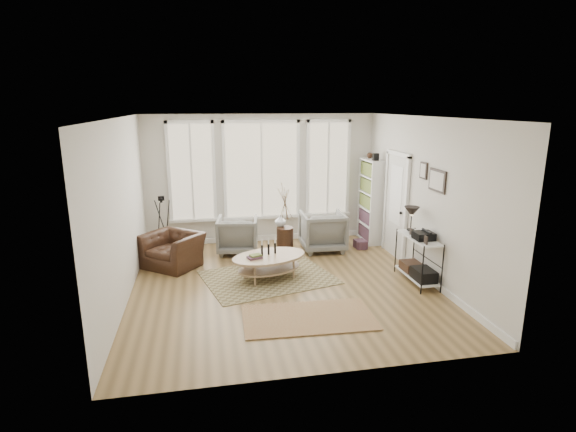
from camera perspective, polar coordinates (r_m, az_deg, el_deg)
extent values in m
plane|color=olive|center=(8.03, -0.60, -8.74)|extent=(5.50, 5.50, 0.00)
plane|color=white|center=(7.40, -0.66, 12.43)|extent=(5.50, 5.50, 0.00)
cube|color=beige|center=(10.26, -3.37, 4.72)|extent=(5.20, 0.04, 2.90)
cube|color=beige|center=(5.00, 4.99, -5.38)|extent=(5.20, 0.04, 2.90)
cube|color=beige|center=(7.58, -20.35, 0.52)|extent=(0.04, 5.50, 2.90)
cube|color=beige|center=(8.43, 17.04, 2.08)|extent=(0.04, 5.50, 2.90)
cube|color=white|center=(10.56, -3.25, -2.75)|extent=(5.10, 0.04, 0.12)
cube|color=white|center=(8.81, 16.31, -6.80)|extent=(0.03, 5.40, 0.12)
cube|color=tan|center=(10.21, -3.37, 5.81)|extent=(1.60, 0.03, 2.10)
cube|color=tan|center=(10.12, -12.14, 5.45)|extent=(0.90, 0.03, 2.10)
cube|color=tan|center=(10.52, 5.08, 6.02)|extent=(0.90, 0.03, 2.10)
cube|color=white|center=(10.19, -3.36, 5.79)|extent=(1.74, 0.06, 2.24)
cube|color=white|center=(10.10, -12.14, 5.44)|extent=(1.04, 0.06, 2.24)
cube|color=white|center=(10.50, 5.11, 6.01)|extent=(1.04, 0.06, 2.24)
cube|color=white|center=(10.38, -3.26, -0.13)|extent=(4.10, 0.12, 0.06)
cube|color=silver|center=(9.51, 13.56, 1.15)|extent=(0.04, 0.88, 2.10)
cube|color=white|center=(9.45, 13.53, 2.63)|extent=(0.01, 0.55, 1.20)
cube|color=white|center=(9.07, 14.73, 0.47)|extent=(0.06, 0.08, 2.18)
cube|color=white|center=(9.94, 12.33, 1.77)|extent=(0.06, 0.08, 2.18)
cube|color=white|center=(9.33, 13.86, 7.69)|extent=(0.06, 1.06, 0.08)
sphere|color=black|center=(9.21, 14.12, 0.39)|extent=(0.06, 0.06, 0.06)
cube|color=white|center=(10.07, 11.23, 1.40)|extent=(0.30, 0.03, 1.90)
cube|color=white|center=(10.82, 9.62, 2.34)|extent=(0.30, 0.03, 1.90)
cube|color=white|center=(10.50, 11.16, 1.92)|extent=(0.02, 0.85, 1.90)
cube|color=white|center=(10.44, 10.40, 1.89)|extent=(0.30, 0.81, 1.90)
cube|color=maroon|center=(10.44, 10.40, 1.89)|extent=(0.24, 0.75, 1.76)
cube|color=black|center=(10.10, 11.07, 7.37)|extent=(0.12, 0.10, 0.16)
sphere|color=#351E13|center=(10.42, 10.35, 7.55)|extent=(0.14, 0.14, 0.14)
cube|color=white|center=(8.45, 16.00, -7.25)|extent=(0.37, 1.07, 0.03)
cube|color=white|center=(8.23, 16.33, -2.70)|extent=(0.37, 1.07, 0.02)
cylinder|color=black|center=(7.82, 16.70, -6.64)|extent=(0.02, 0.02, 0.85)
cylinder|color=black|center=(7.99, 19.01, -6.38)|extent=(0.02, 0.02, 0.85)
cylinder|color=black|center=(8.72, 13.53, -4.29)|extent=(0.02, 0.02, 0.85)
cylinder|color=black|center=(8.87, 15.66, -4.11)|extent=(0.02, 0.02, 0.85)
cylinder|color=black|center=(8.51, 15.30, -1.68)|extent=(0.14, 0.14, 0.02)
cylinder|color=black|center=(8.47, 15.36, -0.77)|extent=(0.02, 0.02, 0.30)
cone|color=black|center=(8.43, 15.45, 0.54)|extent=(0.28, 0.28, 0.18)
cube|color=black|center=(8.07, 16.85, -2.41)|extent=(0.32, 0.30, 0.13)
cube|color=black|center=(8.20, 16.84, -7.14)|extent=(0.32, 0.45, 0.20)
cube|color=#351E13|center=(8.60, 15.39, -6.18)|extent=(0.32, 0.40, 0.16)
cube|color=black|center=(7.80, 17.11, -2.94)|extent=(0.02, 0.10, 0.14)
cube|color=black|center=(8.26, 15.38, -1.94)|extent=(0.02, 0.10, 0.12)
cube|color=black|center=(8.01, 18.44, 4.28)|extent=(0.03, 0.52, 0.38)
cube|color=white|center=(8.00, 18.34, 4.28)|extent=(0.01, 0.44, 0.30)
cube|color=black|center=(8.43, 16.85, 5.54)|extent=(0.03, 0.24, 0.30)
cube|color=white|center=(8.42, 16.76, 5.54)|extent=(0.01, 0.18, 0.24)
cube|color=brown|center=(8.35, -2.52, -7.78)|extent=(2.60, 2.19, 0.01)
cube|color=brown|center=(6.88, 2.60, -12.70)|extent=(1.99, 1.16, 0.01)
ellipsoid|color=tan|center=(8.25, -2.40, -6.62)|extent=(1.37, 1.08, 0.03)
ellipsoid|color=tan|center=(8.17, -2.41, -5.17)|extent=(1.60, 1.27, 0.04)
cylinder|color=tan|center=(8.00, -4.93, -7.34)|extent=(0.04, 0.04, 0.40)
cylinder|color=tan|center=(8.11, 0.56, -6.99)|extent=(0.04, 0.04, 0.40)
cylinder|color=tan|center=(8.41, -5.25, -6.25)|extent=(0.04, 0.04, 0.40)
cylinder|color=tan|center=(8.51, -0.03, -5.94)|extent=(0.04, 0.04, 0.40)
cylinder|color=black|center=(8.17, -3.40, -4.29)|extent=(0.04, 0.04, 0.20)
cylinder|color=black|center=(8.19, -2.48, -4.24)|extent=(0.04, 0.04, 0.20)
cylinder|color=black|center=(8.21, -1.56, -4.19)|extent=(0.04, 0.04, 0.20)
cube|color=#2B522C|center=(8.03, -4.19, -5.14)|extent=(0.24, 0.18, 0.07)
imported|color=gray|center=(9.66, -6.43, -2.38)|extent=(0.95, 0.97, 0.78)
imported|color=gray|center=(9.78, 4.43, -1.92)|extent=(0.94, 0.96, 0.85)
cylinder|color=#351E13|center=(9.70, -0.39, -2.99)|extent=(0.36, 0.36, 0.54)
imported|color=silver|center=(9.69, -0.98, -0.59)|extent=(0.28, 0.28, 0.25)
imported|color=#351E13|center=(9.08, -14.40, -4.22)|extent=(1.35, 1.33, 0.66)
cylinder|color=black|center=(9.66, -15.80, 1.82)|extent=(0.05, 0.05, 0.05)
cube|color=black|center=(9.64, -15.82, 2.18)|extent=(0.14, 0.11, 0.09)
cylinder|color=black|center=(9.57, -15.85, 2.09)|extent=(0.05, 0.07, 0.05)
cube|color=maroon|center=(10.08, 9.18, -3.55)|extent=(0.26, 0.31, 0.18)
cube|color=maroon|center=(10.07, 9.21, -3.62)|extent=(0.25, 0.29, 0.17)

